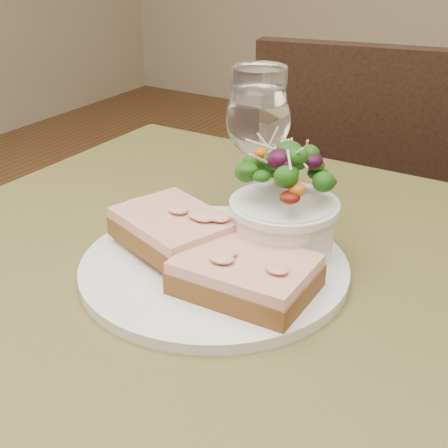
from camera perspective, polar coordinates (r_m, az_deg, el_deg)
The scene contains 9 objects.
cafe_table at distance 0.70m, azimuth -0.25°, elevation -12.60°, with size 0.80×0.80×0.75m.
chair_far at distance 1.47m, azimuth 12.50°, elevation -7.13°, with size 0.50×0.50×0.90m.
dinner_plate at distance 0.66m, azimuth -0.91°, elevation -3.96°, with size 0.28×0.28×0.01m, color white.
sandwich_front at distance 0.60m, azimuth 1.99°, elevation -4.62°, with size 0.13×0.10×0.03m.
sandwich_back at distance 0.67m, azimuth -4.65°, elevation -0.45°, with size 0.15×0.13×0.03m.
ramekin at distance 0.70m, azimuth -6.74°, elevation 0.14°, with size 0.07×0.07×0.04m.
salad_bowl at distance 0.65m, azimuth 5.55°, elevation 1.96°, with size 0.11×0.11×0.13m.
garnish at distance 0.75m, azimuth -2.45°, elevation 1.20°, with size 0.05×0.04×0.02m.
wine_glass at distance 0.73m, azimuth 3.13°, elevation 9.16°, with size 0.08×0.08×0.18m.
Camera 1 is at (0.29, -0.46, 1.09)m, focal length 50.00 mm.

